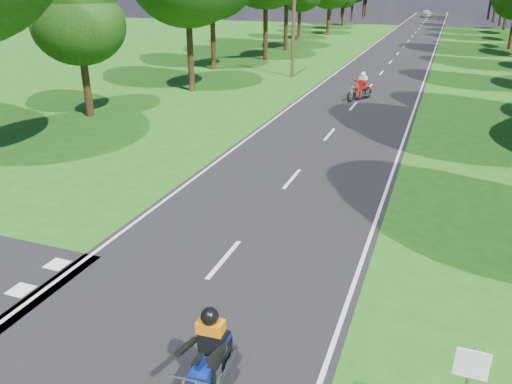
% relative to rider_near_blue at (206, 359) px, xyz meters
% --- Properties ---
extents(ground, '(160.00, 160.00, 0.00)m').
position_rel_rider_near_blue_xyz_m(ground, '(-1.61, 2.30, -0.86)').
color(ground, '#234F12').
rests_on(ground, ground).
extents(main_road, '(7.00, 140.00, 0.02)m').
position_rel_rider_near_blue_xyz_m(main_road, '(-1.61, 52.30, -0.85)').
color(main_road, black).
rests_on(main_road, ground).
extents(road_markings, '(7.40, 140.00, 0.01)m').
position_rel_rider_near_blue_xyz_m(road_markings, '(-1.74, 50.42, -0.83)').
color(road_markings, silver).
rests_on(road_markings, main_road).
extents(telegraph_pole, '(1.20, 0.26, 8.00)m').
position_rel_rider_near_blue_xyz_m(telegraph_pole, '(-7.61, 30.30, 3.21)').
color(telegraph_pole, '#382616').
rests_on(telegraph_pole, ground).
extents(rider_near_blue, '(0.82, 2.06, 1.68)m').
position_rel_rider_near_blue_xyz_m(rider_near_blue, '(0.00, 0.00, 0.00)').
color(rider_near_blue, navy).
rests_on(rider_near_blue, main_road).
extents(rider_far_red, '(1.48, 2.06, 1.64)m').
position_rel_rider_near_blue_xyz_m(rider_far_red, '(-1.58, 24.08, -0.02)').
color(rider_far_red, '#B6210E').
rests_on(rider_far_red, main_road).
extents(distant_car, '(1.80, 4.46, 1.52)m').
position_rel_rider_near_blue_xyz_m(distant_car, '(-2.08, 104.07, -0.08)').
color(distant_car, silver).
rests_on(distant_car, main_road).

